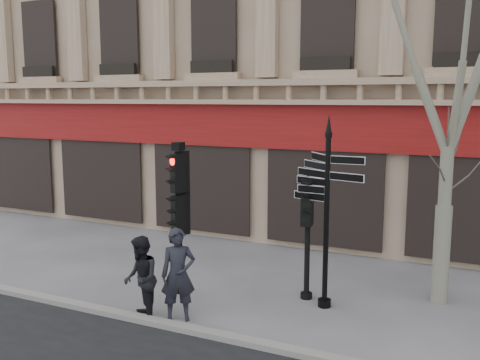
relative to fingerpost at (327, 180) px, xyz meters
The scene contains 8 objects.
ground 3.15m from the fingerpost, 142.62° to the right, with size 80.00×80.00×0.00m, color #55555A.
kerb 3.77m from the fingerpost, 117.80° to the right, with size 80.00×0.25×0.12m, color gray.
fingerpost is the anchor object (origin of this frame).
traffic_signal_main 3.31m from the fingerpost, 169.16° to the right, with size 0.46×0.40×3.45m.
traffic_signal_secondary 1.03m from the fingerpost, 149.79° to the left, with size 0.50×0.39×2.70m.
plane_tree 4.01m from the fingerpost, 31.14° to the left, with size 3.13×3.13×8.30m.
pedestrian_a 3.59m from the fingerpost, 141.75° to the right, with size 0.69×0.45×1.88m, color black.
pedestrian_b 4.28m from the fingerpost, 144.22° to the right, with size 0.83×0.65×1.71m, color black.
Camera 1 is at (4.29, -9.65, 4.41)m, focal length 40.00 mm.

